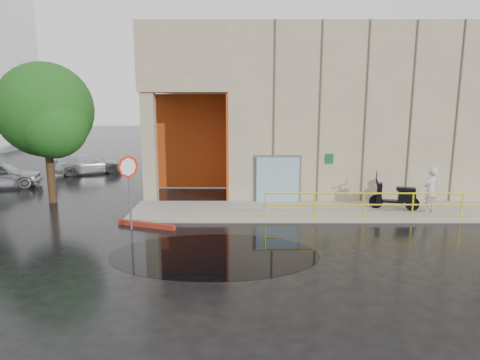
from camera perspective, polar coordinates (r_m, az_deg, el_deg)
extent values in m
plane|color=black|center=(13.83, 6.24, -9.34)|extent=(120.00, 120.00, 0.00)
cube|color=gray|center=(18.83, 16.99, -3.99)|extent=(20.00, 3.00, 0.15)
cube|color=gray|center=(25.04, 17.63, 8.69)|extent=(16.00, 10.00, 8.00)
cube|color=gray|center=(24.08, -6.18, 15.02)|extent=(4.00, 10.00, 3.00)
cube|color=gray|center=(19.86, -11.98, 4.15)|extent=(0.60, 0.60, 5.00)
cube|color=#B53710|center=(22.64, -6.38, 5.14)|extent=(3.80, 0.15, 4.90)
cube|color=#B53710|center=(20.77, -1.55, 4.68)|extent=(0.10, 3.50, 4.90)
cube|color=#81A4B0|center=(19.19, 5.05, 0.03)|extent=(1.90, 0.10, 2.00)
cube|color=slate|center=(19.27, 5.03, 0.08)|extent=(2.10, 0.06, 2.20)
cube|color=#0C5523|center=(19.43, 11.87, 2.81)|extent=(0.32, 0.04, 0.42)
cylinder|color=yellow|center=(17.41, 19.25, -1.69)|extent=(9.50, 0.06, 0.06)
cylinder|color=yellow|center=(17.51, 19.15, -3.12)|extent=(9.50, 0.06, 0.06)
imported|color=#B9B8BD|center=(19.06, 24.04, -1.22)|extent=(0.80, 0.76, 1.83)
cylinder|color=black|center=(19.02, 17.67, -2.75)|extent=(0.58, 0.27, 0.57)
cylinder|color=black|center=(19.13, 21.98, -2.96)|extent=(0.58, 0.27, 0.57)
cylinder|color=slate|center=(16.09, -14.46, -2.27)|extent=(0.08, 0.08, 2.38)
cylinder|color=red|center=(15.85, -14.68, 1.72)|extent=(0.59, 0.63, 0.82)
cylinder|color=white|center=(15.83, -14.70, 1.70)|extent=(0.45, 0.48, 0.65)
cube|color=maroon|center=(16.47, -12.39, -5.84)|extent=(2.31, 1.00, 0.18)
cube|color=black|center=(13.42, -3.42, -9.91)|extent=(6.50, 4.01, 0.01)
imported|color=silver|center=(28.82, -19.64, 2.02)|extent=(4.49, 3.42, 1.21)
cylinder|color=black|center=(21.34, -23.95, 1.15)|extent=(0.36, 0.36, 2.97)
sphere|color=#1C6222|center=(21.09, -24.53, 8.51)|extent=(4.19, 4.19, 4.19)
sphere|color=#1C6222|center=(20.34, -23.63, 6.75)|extent=(2.93, 2.93, 2.93)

